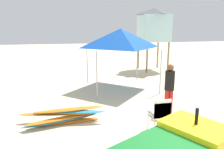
% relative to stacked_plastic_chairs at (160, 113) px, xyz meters
% --- Properties ---
extents(stacked_plastic_chairs, '(0.48, 0.48, 1.02)m').
position_rel_stacked_plastic_chairs_xyz_m(stacked_plastic_chairs, '(0.00, 0.00, 0.00)').
color(stacked_plastic_chairs, white).
rests_on(stacked_plastic_chairs, ground).
extents(surfboard_pile, '(2.65, 0.95, 0.48)m').
position_rel_stacked_plastic_chairs_xyz_m(surfboard_pile, '(-2.54, 1.31, -0.37)').
color(surfboard_pile, orange).
rests_on(surfboard_pile, ground).
extents(lifeguard_near_center, '(0.32, 0.32, 1.72)m').
position_rel_stacked_plastic_chairs_xyz_m(lifeguard_near_center, '(0.96, 1.23, 0.39)').
color(lifeguard_near_center, red).
rests_on(lifeguard_near_center, ground).
extents(popup_canopy, '(2.89, 2.89, 2.89)m').
position_rel_stacked_plastic_chairs_xyz_m(popup_canopy, '(0.27, 4.71, 1.84)').
color(popup_canopy, '#B2B2B7').
rests_on(popup_canopy, ground).
extents(lifeguard_tower, '(1.98, 1.98, 4.26)m').
position_rel_stacked_plastic_chairs_xyz_m(lifeguard_tower, '(3.85, 8.64, 2.54)').
color(lifeguard_tower, olive).
rests_on(lifeguard_tower, ground).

